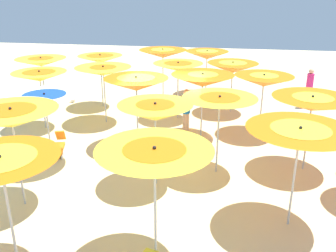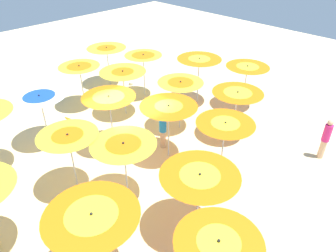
% 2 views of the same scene
% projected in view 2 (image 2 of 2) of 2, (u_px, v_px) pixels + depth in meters
% --- Properties ---
extents(ground, '(42.57, 42.57, 0.04)m').
position_uv_depth(ground, '(132.00, 153.00, 13.06)').
color(ground, beige).
extents(beach_umbrella_0, '(1.90, 1.90, 2.52)m').
position_uv_depth(beach_umbrella_0, '(218.00, 247.00, 6.62)').
color(beach_umbrella_0, '#B2B2B7').
rests_on(beach_umbrella_0, ground).
extents(beach_umbrella_1, '(2.24, 2.24, 2.29)m').
position_uv_depth(beach_umbrella_1, '(200.00, 180.00, 8.69)').
color(beach_umbrella_1, '#B2B2B7').
rests_on(beach_umbrella_1, ground).
extents(beach_umbrella_2, '(2.06, 2.06, 2.25)m').
position_uv_depth(beach_umbrella_2, '(225.00, 128.00, 10.99)').
color(beach_umbrella_2, '#B2B2B7').
rests_on(beach_umbrella_2, ground).
extents(beach_umbrella_3, '(2.11, 2.11, 2.21)m').
position_uv_depth(beach_umbrella_3, '(237.00, 97.00, 13.06)').
color(beach_umbrella_3, '#B2B2B7').
rests_on(beach_umbrella_3, ground).
extents(beach_umbrella_4, '(2.10, 2.10, 2.22)m').
position_uv_depth(beach_umbrella_4, '(247.00, 70.00, 15.36)').
color(beach_umbrella_4, '#B2B2B7').
rests_on(beach_umbrella_4, ground).
extents(beach_umbrella_5, '(2.28, 2.28, 2.42)m').
position_uv_depth(beach_umbrella_5, '(92.00, 219.00, 7.35)').
color(beach_umbrella_5, '#B2B2B7').
rests_on(beach_umbrella_5, ground).
extents(beach_umbrella_6, '(2.08, 2.08, 2.35)m').
position_uv_depth(beach_umbrella_6, '(124.00, 148.00, 9.79)').
color(beach_umbrella_6, '#B2B2B7').
rests_on(beach_umbrella_6, ground).
extents(beach_umbrella_7, '(2.17, 2.17, 2.36)m').
position_uv_depth(beach_umbrella_7, '(169.00, 111.00, 11.80)').
color(beach_umbrella_7, '#B2B2B7').
rests_on(beach_umbrella_7, ground).
extents(beach_umbrella_8, '(1.98, 1.98, 2.35)m').
position_uv_depth(beach_umbrella_8, '(180.00, 85.00, 13.53)').
color(beach_umbrella_8, '#B2B2B7').
rests_on(beach_umbrella_8, ground).
extents(beach_umbrella_9, '(2.20, 2.20, 2.45)m').
position_uv_depth(beach_umbrella_9, '(199.00, 62.00, 15.60)').
color(beach_umbrella_9, '#B2B2B7').
rests_on(beach_umbrella_9, ground).
extents(beach_umbrella_11, '(1.96, 1.96, 2.36)m').
position_uv_depth(beach_umbrella_11, '(69.00, 141.00, 10.19)').
color(beach_umbrella_11, '#B2B2B7').
rests_on(beach_umbrella_11, ground).
extents(beach_umbrella_12, '(2.09, 2.09, 2.44)m').
position_uv_depth(beach_umbrella_12, '(109.00, 101.00, 12.25)').
color(beach_umbrella_12, '#B2B2B7').
rests_on(beach_umbrella_12, ground).
extents(beach_umbrella_13, '(2.16, 2.16, 2.29)m').
position_uv_depth(beach_umbrella_13, '(123.00, 75.00, 14.65)').
color(beach_umbrella_13, '#B2B2B7').
rests_on(beach_umbrella_13, ground).
extents(beach_umbrella_14, '(1.93, 1.93, 2.37)m').
position_uv_depth(beach_umbrella_14, '(143.00, 58.00, 16.25)').
color(beach_umbrella_14, '#B2B2B7').
rests_on(beach_umbrella_14, ground).
extents(beach_umbrella_17, '(2.13, 2.13, 2.26)m').
position_uv_depth(beach_umbrella_17, '(40.00, 100.00, 12.66)').
color(beach_umbrella_17, '#B2B2B7').
rests_on(beach_umbrella_17, ground).
extents(beach_umbrella_18, '(1.99, 1.99, 2.25)m').
position_uv_depth(beach_umbrella_18, '(80.00, 69.00, 15.33)').
color(beach_umbrella_18, '#B2B2B7').
rests_on(beach_umbrella_18, ground).
extents(beach_umbrella_19, '(2.17, 2.17, 2.26)m').
position_uv_depth(beach_umbrella_19, '(107.00, 51.00, 17.53)').
color(beach_umbrella_19, '#B2B2B7').
rests_on(beach_umbrella_19, ground).
extents(lounger_1, '(0.63, 1.20, 0.64)m').
position_uv_depth(lounger_1, '(63.00, 130.00, 14.16)').
color(lounger_1, silver).
rests_on(lounger_1, ground).
extents(beachgoer_0, '(0.30, 0.30, 1.76)m').
position_uv_depth(beachgoer_0, '(325.00, 138.00, 12.32)').
color(beachgoer_0, '#D8A87F').
rests_on(beachgoer_0, ground).
extents(beachgoer_1, '(0.30, 0.30, 1.68)m').
position_uv_depth(beachgoer_1, '(163.00, 129.00, 12.95)').
color(beachgoer_1, '#D8A87F').
rests_on(beachgoer_1, ground).
extents(beach_ball, '(0.25, 0.25, 0.25)m').
position_uv_depth(beach_ball, '(131.00, 83.00, 18.51)').
color(beach_ball, white).
rests_on(beach_ball, ground).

